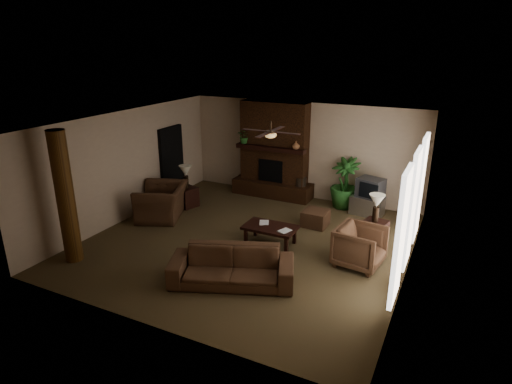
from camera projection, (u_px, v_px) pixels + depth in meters
The scene contains 23 objects.
room_shell at pixel (248, 185), 9.55m from camera, with size 7.00×7.00×7.00m.
fireplace at pixel (274, 158), 12.70m from camera, with size 2.40×0.70×2.80m.
windows at pixel (412, 209), 8.30m from camera, with size 0.08×3.65×2.35m.
log_column at pixel (65, 198), 8.74m from camera, with size 0.36×0.36×2.80m, color #5A3816.
doorway at pixel (172, 162), 12.62m from camera, with size 0.10×1.00×2.10m, color black.
ceiling_fan at pixel (271, 134), 9.27m from camera, with size 1.35×1.35×0.37m.
sofa at pixel (232, 261), 8.18m from camera, with size 2.35×0.69×0.92m, color #4F3321.
armchair_left at pixel (162, 196), 11.21m from camera, with size 1.34×0.87×1.17m, color #4F3321.
armchair_right at pixel (360, 245), 8.81m from camera, with size 0.91×0.85×0.94m, color #4F3321.
coffee_table at pixel (270, 229), 9.81m from camera, with size 1.20×0.70×0.43m.
ottoman at pixel (315, 218), 10.83m from camera, with size 0.60×0.60×0.40m, color #4F3321.
tv_stand at pixel (367, 205), 11.53m from camera, with size 0.85×0.50×0.50m, color #B3B3B6.
tv at pixel (370, 188), 11.32m from camera, with size 0.76×0.68×0.52m.
floor_vase at pixel (300, 186), 12.51m from camera, with size 0.34×0.34×0.77m.
floor_plant at pixel (344, 194), 11.98m from camera, with size 0.79×1.42×0.79m, color #2B6126.
side_table_left at pixel (187, 197), 12.08m from camera, with size 0.50×0.50×0.55m, color black.
lamp_left at pixel (186, 172), 11.83m from camera, with size 0.38×0.38×0.65m.
side_table_right at pixel (374, 232), 9.84m from camera, with size 0.50×0.50×0.55m, color black.
lamp_right at pixel (377, 203), 9.59m from camera, with size 0.41×0.41×0.65m.
mantel_plant at pixel (244, 138), 12.65m from camera, with size 0.38×0.42×0.33m, color #2B6126.
mantel_vase at pixel (296, 145), 11.98m from camera, with size 0.22×0.23×0.22m, color #945E3B.
book_a at pixel (259, 217), 9.91m from camera, with size 0.22×0.03×0.29m, color #999999.
book_b at pixel (281, 224), 9.55m from camera, with size 0.21×0.02×0.29m, color #999999.
Camera 1 is at (4.15, -8.06, 4.41)m, focal length 30.18 mm.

